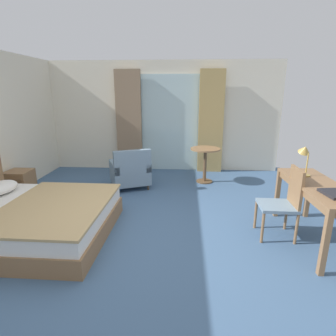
{
  "coord_description": "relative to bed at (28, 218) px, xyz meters",
  "views": [
    {
      "loc": [
        0.6,
        -3.23,
        1.88
      ],
      "look_at": [
        0.34,
        0.5,
        0.83
      ],
      "focal_mm": 29.18,
      "sensor_mm": 36.0,
      "label": 1
    }
  ],
  "objects": [
    {
      "name": "desk_lamp",
      "position": [
        3.72,
        0.6,
        0.82
      ],
      "size": [
        0.15,
        0.28,
        0.42
      ],
      "color": "tan",
      "rests_on": "writing_desk"
    },
    {
      "name": "balcony_glass_door",
      "position": [
        1.68,
        3.38,
        0.88
      ],
      "size": [
        1.5,
        0.02,
        2.27
      ],
      "primitive_type": "cube",
      "color": "silver",
      "rests_on": "ground"
    },
    {
      "name": "closed_book",
      "position": [
        3.74,
        -0.24,
        0.53
      ],
      "size": [
        0.27,
        0.33,
        0.03
      ],
      "primitive_type": "cube",
      "rotation": [
        0.0,
        0.0,
        0.14
      ],
      "color": "#232328",
      "rests_on": "writing_desk"
    },
    {
      "name": "armchair_by_window",
      "position": [
        0.98,
        1.98,
        0.07
      ],
      "size": [
        0.94,
        0.95,
        0.82
      ],
      "color": "gray",
      "rests_on": "ground"
    },
    {
      "name": "desk_chair",
      "position": [
        3.38,
        0.21,
        0.27
      ],
      "size": [
        0.46,
        0.44,
        0.95
      ],
      "color": "gray",
      "rests_on": "ground"
    },
    {
      "name": "writing_desk",
      "position": [
        3.75,
        0.13,
        0.42
      ],
      "size": [
        0.56,
        1.5,
        0.77
      ],
      "color": "olive",
      "rests_on": "ground"
    },
    {
      "name": "wall_back",
      "position": [
        1.5,
        3.46,
        1.04
      ],
      "size": [
        5.57,
        0.12,
        2.58
      ],
      "primitive_type": "cube",
      "color": "silver",
      "rests_on": "ground"
    },
    {
      "name": "round_cafe_table",
      "position": [
        2.49,
        2.44,
        0.29
      ],
      "size": [
        0.62,
        0.62,
        0.74
      ],
      "color": "olive",
      "rests_on": "ground"
    },
    {
      "name": "nightstand",
      "position": [
        -0.93,
        1.33,
        -0.0
      ],
      "size": [
        0.41,
        0.42,
        0.5
      ],
      "color": "olive",
      "rests_on": "ground"
    },
    {
      "name": "bed",
      "position": [
        0.0,
        0.0,
        0.0
      ],
      "size": [
        2.03,
        1.78,
        1.0
      ],
      "color": "olive",
      "rests_on": "ground"
    },
    {
      "name": "curtain_panel_right",
      "position": [
        2.65,
        3.28,
        0.93
      ],
      "size": [
        0.57,
        0.1,
        2.37
      ],
      "primitive_type": "cube",
      "color": "tan",
      "rests_on": "ground"
    },
    {
      "name": "ground",
      "position": [
        1.5,
        0.04,
        -0.3
      ],
      "size": [
        5.97,
        7.36,
        0.1
      ],
      "primitive_type": "cube",
      "color": "#426084"
    },
    {
      "name": "curtain_panel_left",
      "position": [
        0.71,
        3.28,
        0.93
      ],
      "size": [
        0.6,
        0.1,
        2.37
      ],
      "primitive_type": "cube",
      "color": "#897056",
      "rests_on": "ground"
    }
  ]
}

